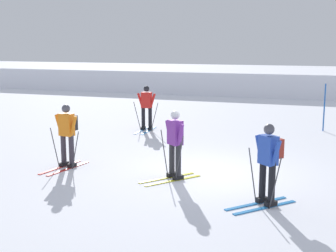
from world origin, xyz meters
name	(u,v)px	position (x,y,z in m)	size (l,w,h in m)	color
ground_plane	(209,173)	(0.00, 0.00, 0.00)	(120.00, 120.00, 0.00)	white
far_snow_ridge	(285,82)	(0.00, 20.85, 0.74)	(80.00, 7.80, 1.48)	white
skier_blue	(269,160)	(1.72, -1.89, 0.96)	(1.34, 1.44, 1.71)	#237AC6
skier_orange	(67,132)	(-3.76, -0.66, 0.96)	(0.99, 1.64, 1.71)	red
skier_red	(147,107)	(-3.75, 5.03, 0.92)	(1.00, 1.61, 1.71)	#237AC6
skier_purple	(175,143)	(-0.68, -0.77, 0.92)	(1.27, 1.49, 1.71)	gold
trail_marker_pole	(324,107)	(2.70, 7.07, 0.91)	(0.05, 0.05, 1.81)	#1E56AD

